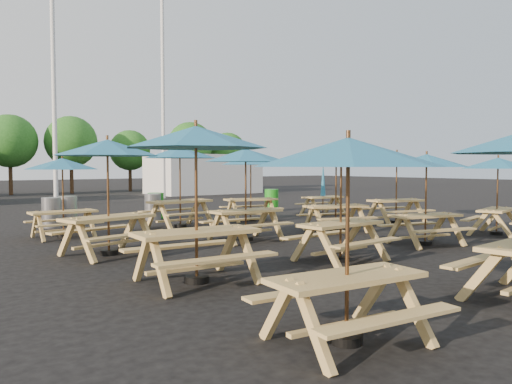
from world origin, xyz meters
TOP-DOWN VIEW (x-y plane):
  - ground at (0.00, 0.00)m, footprint 120.00×120.00m
  - picnic_unit_0 at (-4.80, -6.29)m, footprint 2.18×2.18m
  - picnic_unit_1 at (-4.64, -3.00)m, footprint 2.44×2.44m
  - picnic_unit_2 at (-4.81, 0.25)m, footprint 2.59×2.59m
  - picnic_unit_3 at (-4.81, 3.37)m, footprint 1.87×1.87m
  - picnic_unit_5 at (-1.52, -3.16)m, footprint 2.11×2.11m
  - picnic_unit_6 at (-1.39, 0.11)m, footprint 2.18×2.18m
  - picnic_unit_7 at (-1.39, 3.41)m, footprint 2.42×2.42m
  - picnic_unit_9 at (1.55, -2.98)m, footprint 2.36×2.36m
  - picnic_unit_10 at (1.61, -0.08)m, footprint 2.52×2.52m
  - picnic_unit_11 at (1.45, 3.68)m, footprint 2.42×2.42m
  - picnic_unit_13 at (4.55, -3.15)m, footprint 2.27×2.27m
  - picnic_unit_14 at (4.60, 0.12)m, footprint 2.55×2.55m
  - picnic_unit_15 at (4.80, 3.59)m, footprint 1.68×1.49m
  - waste_bin_0 at (-4.44, 5.79)m, footprint 0.56×0.56m
  - waste_bin_1 at (-3.82, 6.22)m, footprint 0.56×0.56m
  - waste_bin_2 at (-1.14, 5.78)m, footprint 0.56×0.56m
  - waste_bin_3 at (-0.78, 6.28)m, footprint 0.56×0.56m
  - waste_bin_4 at (4.21, 5.94)m, footprint 0.56×0.56m
  - mast_0 at (-2.00, 14.00)m, footprint 0.20×0.20m
  - mast_1 at (4.50, 16.00)m, footprint 0.20×0.20m
  - event_tent_1 at (9.00, 19.00)m, footprint 7.00×4.00m
  - tree_3 at (-1.75, 24.72)m, footprint 3.36×3.36m
  - tree_4 at (1.90, 24.26)m, footprint 3.41×3.41m
  - tree_5 at (6.22, 24.67)m, footprint 2.94×2.94m
  - tree_6 at (10.23, 22.90)m, footprint 3.38×3.38m
  - tree_7 at (13.63, 22.92)m, footprint 2.95×2.95m

SIDE VIEW (x-z plane):
  - ground at x=0.00m, z-range 0.00..0.00m
  - waste_bin_0 at x=-4.44m, z-range 0.00..0.90m
  - waste_bin_1 at x=-3.82m, z-range 0.00..0.90m
  - waste_bin_2 at x=-1.14m, z-range 0.00..0.90m
  - waste_bin_3 at x=-0.78m, z-range 0.00..0.90m
  - waste_bin_4 at x=4.21m, z-range 0.00..0.90m
  - picnic_unit_15 at x=4.80m, z-range -0.18..1.87m
  - event_tent_1 at x=9.00m, z-range 0.00..2.60m
  - picnic_unit_3 at x=-4.81m, z-range 0.75..2.81m
  - picnic_unit_13 at x=4.55m, z-range 0.76..2.84m
  - picnic_unit_9 at x=1.55m, z-range 0.78..2.92m
  - picnic_unit_0 at x=-4.80m, z-range 0.79..2.94m
  - picnic_unit_11 at x=1.45m, z-range 0.81..3.02m
  - picnic_unit_10 at x=1.61m, z-range 0.81..3.04m
  - picnic_unit_5 at x=-1.52m, z-range 0.83..3.09m
  - picnic_unit_6 at x=-1.39m, z-range 0.84..3.12m
  - picnic_unit_14 at x=4.60m, z-range 0.84..3.14m
  - picnic_unit_2 at x=-4.81m, z-range 0.88..3.29m
  - picnic_unit_7 at x=-1.39m, z-range 0.89..3.33m
  - picnic_unit_1 at x=-4.64m, z-range 0.91..3.40m
  - tree_5 at x=6.22m, z-range 0.75..5.20m
  - tree_7 at x=13.63m, z-range 0.75..5.23m
  - tree_3 at x=-1.75m, z-range 0.86..5.95m
  - tree_6 at x=10.23m, z-range 0.86..5.99m
  - tree_4 at x=1.90m, z-range 0.87..6.04m
  - mast_0 at x=-2.00m, z-range 0.00..12.00m
  - mast_1 at x=4.50m, z-range 0.00..12.00m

